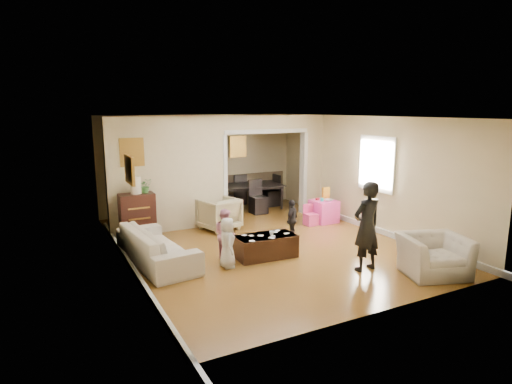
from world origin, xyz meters
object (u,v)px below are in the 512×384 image
table_lamp (136,185)px  coffee_cup (272,233)px  armchair_front (433,255)px  child_kneel_b (225,234)px  child_toddler (292,219)px  dining_table (248,197)px  dresser (137,217)px  play_table (324,211)px  coffee_table (266,246)px  sofa (157,246)px  armchair_back (219,214)px  child_kneel_a (227,243)px  adult_person (367,226)px  cyan_cup (322,200)px

table_lamp → coffee_cup: table_lamp is taller
armchair_front → child_kneel_b: 3.66m
child_toddler → dining_table: bearing=-135.1°
dresser → play_table: 4.45m
armchair_front → coffee_table: size_ratio=0.91×
play_table → sofa: bearing=-168.0°
armchair_back → child_kneel_b: size_ratio=0.86×
sofa → table_lamp: bearing=-6.2°
child_toddler → coffee_cup: bearing=3.1°
dresser → table_lamp: table_lamp is taller
play_table → coffee_cup: bearing=-145.8°
dresser → child_kneel_a: bearing=-66.6°
sofa → adult_person: 3.75m
sofa → play_table: size_ratio=3.87×
cyan_cup → child_kneel_b: size_ratio=0.08×
dresser → child_toddler: 3.30m
adult_person → child_toddler: 2.16m
table_lamp → coffee_table: table_lamp is taller
coffee_cup → dresser: bearing=130.8°
table_lamp → dining_table: 3.78m
child_kneel_a → table_lamp: bearing=36.4°
dresser → dining_table: size_ratio=0.52×
table_lamp → child_kneel_a: table_lamp is taller
coffee_cup → child_kneel_b: bearing=156.4°
table_lamp → child_kneel_b: size_ratio=0.38×
sofa → armchair_front: (4.01, -2.70, 0.01)m
armchair_front → cyan_cup: armchair_front is taller
table_lamp → child_kneel_a: bearing=-66.6°
sofa → child_kneel_a: bearing=-133.0°
table_lamp → play_table: size_ratio=0.64×
adult_person → coffee_cup: bearing=-54.2°
coffee_table → armchair_back: bearing=91.5°
sofa → table_lamp: 1.82m
coffee_table → child_kneel_a: bearing=-170.0°
sofa → cyan_cup: sofa is taller
sofa → armchair_back: armchair_back is taller
armchair_front → child_toddler: 3.00m
coffee_table → dining_table: bearing=68.5°
dining_table → adult_person: (-0.25, -5.12, 0.45)m
dining_table → coffee_cup: bearing=-101.0°
sofa → child_kneel_b: child_kneel_b is taller
table_lamp → child_kneel_b: 2.39m
armchair_front → cyan_cup: 3.60m
play_table → child_toddler: (-1.45, -0.83, 0.16)m
armchair_back → child_kneel_a: bearing=55.4°
cyan_cup → dining_table: dining_table is taller
table_lamp → cyan_cup: 4.39m
sofa → armchair_back: bearing=-56.6°
armchair_front → child_kneel_a: bearing=166.1°
coffee_cup → adult_person: adult_person is taller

